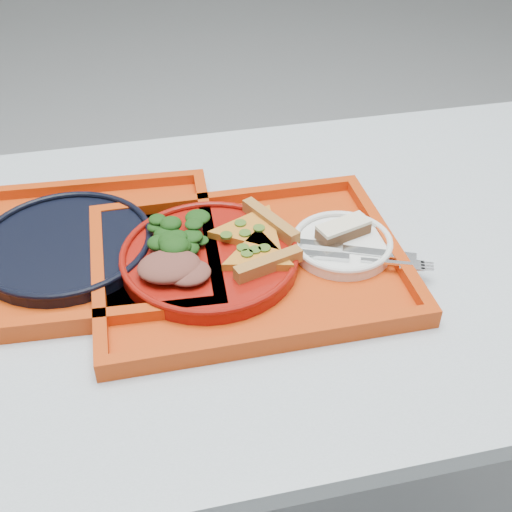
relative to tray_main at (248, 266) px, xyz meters
name	(u,v)px	position (x,y,z in m)	size (l,w,h in m)	color
table	(243,291)	(0.00, 0.03, -0.08)	(1.60, 0.80, 0.75)	#9FA9B2
tray_main	(248,266)	(0.00, 0.00, 0.00)	(0.45, 0.35, 0.01)	#B73409
tray_far	(68,253)	(-0.26, 0.09, 0.00)	(0.45, 0.35, 0.01)	#B73409
dinner_plate	(210,259)	(-0.06, 0.01, 0.02)	(0.26, 0.26, 0.02)	maroon
side_plate	(342,246)	(0.14, 0.00, 0.01)	(0.15, 0.15, 0.01)	white
navy_plate	(66,246)	(-0.26, 0.09, 0.01)	(0.26, 0.26, 0.02)	black
pizza_slice_a	(258,253)	(0.01, -0.01, 0.03)	(0.12, 0.10, 0.02)	gold
pizza_slice_b	(253,229)	(0.02, 0.04, 0.03)	(0.14, 0.12, 0.02)	gold
salad_heap	(171,229)	(-0.10, 0.05, 0.05)	(0.10, 0.09, 0.05)	black
meat_portion	(169,266)	(-0.12, -0.02, 0.04)	(0.09, 0.07, 0.03)	brown
dessert_bar	(343,229)	(0.15, 0.02, 0.03)	(0.09, 0.06, 0.02)	#492A18
knife	(353,249)	(0.15, -0.02, 0.02)	(0.18, 0.02, 0.01)	silver
fork	(359,259)	(0.15, -0.05, 0.02)	(0.18, 0.02, 0.01)	silver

